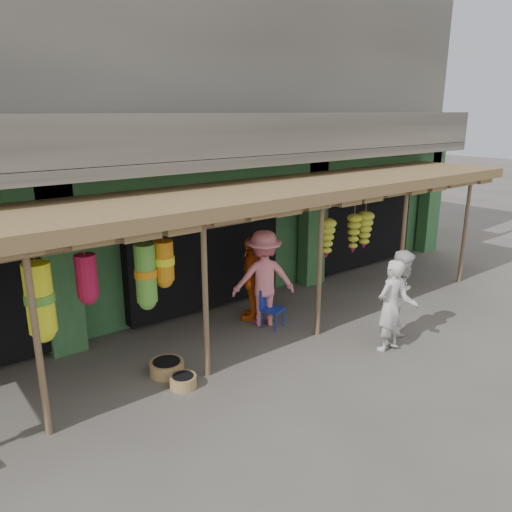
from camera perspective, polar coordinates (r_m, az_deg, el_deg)
ground at (r=9.32m, az=1.68°, el=-10.12°), size 80.00×80.00×0.00m
building at (r=12.50m, az=-12.92°, el=12.34°), size 16.40×6.80×7.00m
awning at (r=9.00m, az=-2.35°, el=6.25°), size 14.00×2.70×2.79m
blue_chair at (r=9.89m, az=1.55°, el=-5.71°), size 0.48×0.49×0.79m
basket_mid at (r=8.47m, az=-10.15°, el=-12.45°), size 0.68×0.68×0.22m
basket_right at (r=8.07m, az=-8.33°, el=-14.01°), size 0.48×0.48×0.19m
person_front at (r=9.15m, az=15.07°, el=-5.48°), size 0.64×0.44×1.67m
person_right at (r=9.51m, az=16.35°, el=-4.50°), size 1.05×0.95×1.75m
person_vendor at (r=10.13m, az=-0.49°, el=-2.54°), size 1.03×1.02×1.74m
person_shopper at (r=9.83m, az=0.89°, el=-2.56°), size 1.44×1.22×1.93m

